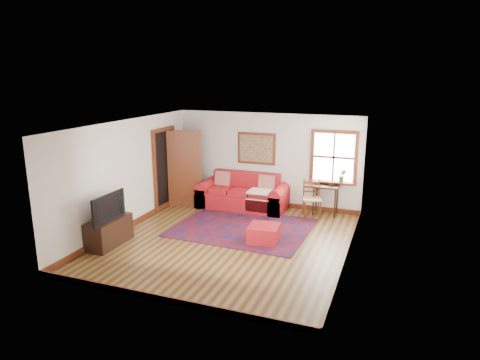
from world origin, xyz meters
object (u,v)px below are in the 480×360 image
at_px(red_ottoman, 264,233).
at_px(media_cabinet, 109,232).
at_px(side_table, 326,190).
at_px(ladder_back_chair, 312,197).
at_px(red_leather_sofa, 243,197).

xyz_separation_m(red_ottoman, media_cabinet, (-2.97, -1.33, 0.11)).
height_order(red_ottoman, media_cabinet, media_cabinet).
relative_size(red_ottoman, side_table, 0.83).
relative_size(side_table, media_cabinet, 0.72).
bearing_deg(media_cabinet, ladder_back_chair, 42.91).
bearing_deg(media_cabinet, red_ottoman, 24.14).
bearing_deg(red_ottoman, red_leather_sofa, 115.03).
height_order(red_leather_sofa, ladder_back_chair, ladder_back_chair).
xyz_separation_m(ladder_back_chair, media_cabinet, (-3.58, -3.33, -0.22)).
distance_m(red_leather_sofa, red_ottoman, 2.41).
xyz_separation_m(side_table, ladder_back_chair, (-0.30, -0.30, -0.13)).
distance_m(red_ottoman, ladder_back_chair, 2.11).
relative_size(red_leather_sofa, media_cabinet, 2.24).
xyz_separation_m(red_leather_sofa, ladder_back_chair, (1.85, -0.07, 0.20)).
distance_m(red_leather_sofa, ladder_back_chair, 1.87).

